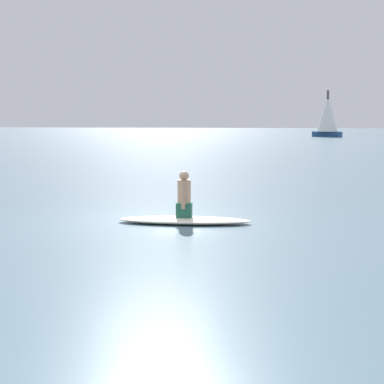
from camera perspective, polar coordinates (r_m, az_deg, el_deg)
name	(u,v)px	position (r m, az deg, el deg)	size (l,w,h in m)	color
ground_plane	(151,220)	(13.26, -3.78, -2.56)	(400.00, 400.00, 0.00)	slate
surfboard	(184,220)	(12.79, -0.72, -2.58)	(2.73, 0.79, 0.13)	silver
person_paddler	(184,196)	(12.72, -0.72, -0.38)	(0.34, 0.41, 0.94)	#26664C
sailboat_far_right	(327,115)	(89.08, 12.23, 6.86)	(4.18, 3.77, 6.38)	navy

